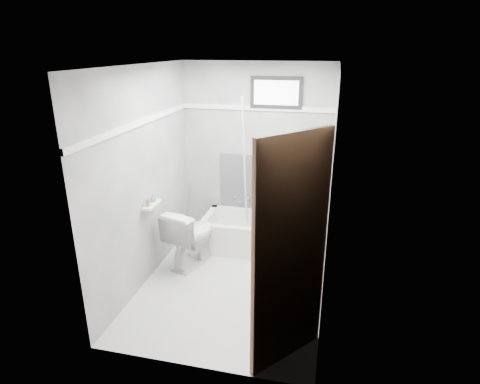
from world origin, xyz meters
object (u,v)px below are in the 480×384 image
(bathtub, at_px, (259,234))
(toilet, at_px, (191,236))
(door, at_px, (321,278))
(soap_bottle_b, at_px, (153,198))
(office_chair, at_px, (287,206))
(soap_bottle_a, at_px, (148,202))

(bathtub, bearing_deg, toilet, -142.51)
(bathtub, distance_m, door, 2.50)
(toilet, bearing_deg, soap_bottle_b, 58.54)
(bathtub, distance_m, toilet, 0.96)
(office_chair, bearing_deg, door, -70.89)
(soap_bottle_b, bearing_deg, bathtub, 39.47)
(bathtub, relative_size, soap_bottle_b, 16.22)
(bathtub, xyz_separation_m, office_chair, (0.35, 0.05, 0.41))
(soap_bottle_a, bearing_deg, door, -31.81)
(toilet, bearing_deg, office_chair, -135.64)
(door, relative_size, soap_bottle_a, 21.02)
(toilet, bearing_deg, bathtub, -127.65)
(bathtub, relative_size, office_chair, 1.50)
(door, relative_size, soap_bottle_b, 21.63)
(office_chair, distance_m, soap_bottle_a, 1.81)
(office_chair, height_order, toilet, office_chair)
(bathtub, bearing_deg, office_chair, 8.03)
(bathtub, bearing_deg, soap_bottle_a, -136.33)
(bathtub, height_order, soap_bottle_a, soap_bottle_a)
(toilet, distance_m, soap_bottle_a, 0.81)
(office_chair, distance_m, toilet, 1.29)
(toilet, bearing_deg, soap_bottle_a, 69.18)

